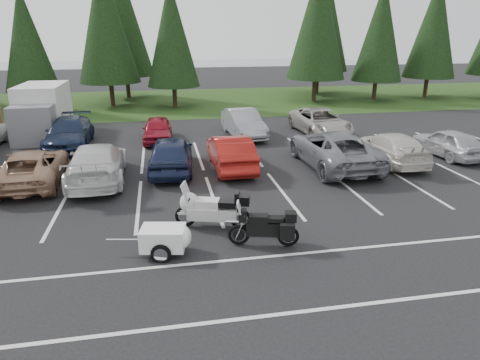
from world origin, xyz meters
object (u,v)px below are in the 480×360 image
Objects in this scene: car_near_3 at (97,163)px; car_near_8 at (448,143)px; car_near_4 at (171,154)px; touring_motorcycle at (212,206)px; car_near_7 at (390,148)px; cargo_trailer at (163,241)px; car_far_4 at (320,122)px; car_near_5 at (231,152)px; car_far_3 at (243,123)px; car_near_6 at (333,149)px; car_far_1 at (69,133)px; car_far_2 at (158,129)px; car_near_2 at (32,167)px; adventure_motorcycle at (264,224)px; box_truck at (40,112)px.

car_near_8 is (16.45, 0.61, -0.09)m from car_near_3.
touring_motorcycle is at bearing 104.19° from car_near_4.
cargo_trailer is (-10.62, -6.94, -0.30)m from car_near_7.
car_near_5 is at bearing -140.85° from car_far_4.
car_near_4 is 0.98× the size of car_far_3.
car_near_3 is 16.46m from car_near_8.
car_near_6 is 10.34m from cargo_trailer.
car_near_4 is 1.13× the size of car_near_8.
touring_motorcycle is (6.23, -11.26, -0.01)m from car_far_1.
car_near_3 is 13.15m from car_near_7.
car_near_8 is 0.77× the size of car_far_4.
car_far_4 is (6.39, 5.72, -0.02)m from car_near_5.
car_far_4 is (9.01, 5.59, -0.05)m from car_near_4.
cargo_trailer is at bearing -88.10° from car_far_2.
car_near_7 is at bearing -178.72° from car_near_6.
car_near_2 is 1.06× the size of car_far_3.
car_near_5 is at bearing -179.79° from car_near_2.
car_near_8 is (18.98, 0.46, -0.00)m from car_near_2.
car_near_2 is 15.83m from car_far_4.
car_far_4 is at bearing 64.65° from cargo_trailer.
adventure_motorcycle is at bearing 87.17° from car_near_5.
car_far_1 is (0.39, 5.83, 0.06)m from car_near_2.
car_far_3 is (9.92, 6.42, 0.08)m from car_near_2.
box_truck is at bearing 165.23° from car_far_3.
box_truck reaches higher than car_near_4.
car_near_3 is at bearing -0.09° from car_near_6.
car_far_2 is at bearing -29.57° from car_near_7.
car_near_2 is at bearing -151.91° from car_far_3.
car_near_5 is at bearing -111.24° from car_far_3.
car_near_8 is (6.17, 0.48, -0.13)m from car_near_6.
car_near_5 is at bearing 77.73° from cargo_trailer.
car_near_4 reaches higher than car_near_3.
car_far_2 is (4.61, 0.39, -0.09)m from car_far_1.
car_near_4 reaches higher than car_far_4.
car_near_8 is at bearing -20.80° from car_far_2.
car_far_3 is (4.37, 5.80, -0.01)m from car_near_4.
car_near_5 is at bearing -2.80° from car_near_7.
car_near_2 is 1.08× the size of car_near_4.
car_far_4 is at bearing -144.05° from car_near_4.
car_near_3 is at bearing -154.81° from car_far_4.
car_near_7 is (17.25, -8.35, -0.75)m from box_truck.
car_near_4 is 7.87m from adventure_motorcycle.
car_near_7 is 12.32m from car_far_2.
car_near_4 is 13.44m from car_near_8.
car_near_4 is at bearing 116.38° from touring_motorcycle.
car_far_1 is (-7.78, 5.34, -0.01)m from car_near_5.
box_truck is 22.05m from car_near_8.
car_near_5 is 7.38m from adventure_motorcycle.
car_near_8 is 0.79× the size of car_far_1.
touring_motorcycle reaches higher than car_near_2.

